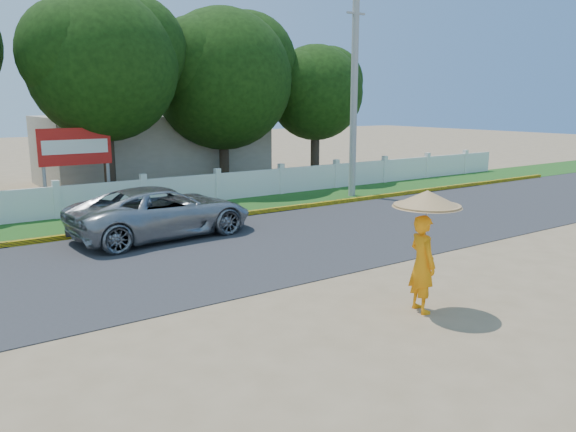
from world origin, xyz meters
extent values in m
plane|color=#9E8460|center=(0.00, 0.00, 0.00)|extent=(120.00, 120.00, 0.00)
cube|color=#38383A|center=(0.00, 4.50, 0.01)|extent=(60.00, 7.00, 0.02)
cube|color=#2D601E|center=(0.00, 9.75, 0.01)|extent=(60.00, 3.50, 0.03)
cube|color=yellow|center=(0.00, 8.05, 0.08)|extent=(40.00, 0.18, 0.16)
cube|color=silver|center=(0.00, 11.20, 0.55)|extent=(40.00, 0.10, 1.10)
cube|color=#B7AD99|center=(3.00, 18.00, 1.60)|extent=(10.00, 6.00, 3.20)
cylinder|color=#969694|center=(8.13, 9.11, 4.01)|extent=(0.28, 0.28, 8.03)
imported|color=#94979C|center=(-1.06, 6.85, 0.73)|extent=(5.45, 2.85, 1.47)
imported|color=orange|center=(0.60, -1.50, 0.92)|extent=(0.59, 0.76, 1.84)
cylinder|color=#9B9BA0|center=(0.65, -1.50, 1.62)|extent=(0.03, 0.03, 1.19)
cone|color=#AD834F|center=(0.65, -1.50, 2.13)|extent=(1.26, 1.26, 0.30)
cylinder|color=gray|center=(-3.11, 12.30, 1.00)|extent=(0.12, 0.12, 2.00)
cylinder|color=gray|center=(-0.91, 12.30, 1.00)|extent=(0.12, 0.12, 2.00)
cube|color=red|center=(-2.01, 12.30, 2.30)|extent=(2.50, 0.12, 1.30)
cube|color=silver|center=(-2.01, 12.24, 2.30)|extent=(2.25, 0.02, 0.49)
cylinder|color=#473828|center=(5.05, 14.45, 1.56)|extent=(0.44, 0.44, 3.11)
sphere|color=#1B3F0E|center=(5.05, 14.45, 4.82)|extent=(6.21, 6.21, 6.21)
cylinder|color=#473828|center=(-0.50, 13.41, 1.80)|extent=(0.44, 0.44, 3.60)
sphere|color=#1B3F0E|center=(-0.50, 13.41, 5.13)|extent=(5.57, 5.57, 5.57)
cylinder|color=#473828|center=(9.85, 13.91, 1.51)|extent=(0.44, 0.44, 3.01)
sphere|color=#1B3F0E|center=(9.85, 13.91, 4.27)|extent=(4.59, 4.59, 4.59)
camera|label=1|loc=(-7.10, -8.28, 3.85)|focal=35.00mm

